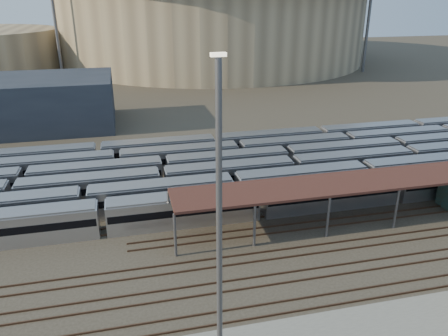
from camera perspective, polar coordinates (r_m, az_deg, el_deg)
ground at (r=47.47m, az=3.72°, el=-11.00°), size 420.00×420.00×0.00m
subway_trains at (r=62.43m, az=-1.56°, el=-0.61°), size 124.98×23.90×3.60m
inspection_shed at (r=57.93m, az=23.96°, el=-1.06°), size 60.30×6.00×5.30m
empty_tracks at (r=43.53m, az=5.69°, el=-14.37°), size 170.00×9.62×0.18m
stadium at (r=181.99m, az=-1.61°, el=19.11°), size 124.00×124.00×32.50m
service_building at (r=97.96m, az=-26.73°, el=7.43°), size 42.00×20.00×10.00m
floodlight_0 at (r=149.10m, az=-21.37°, el=18.67°), size 4.00×1.00×38.40m
floodlight_2 at (r=160.59m, az=18.51°, el=19.17°), size 4.00×1.00×38.40m
floodlight_3 at (r=198.01m, az=-13.52°, el=20.01°), size 4.00×1.00×38.40m
yard_light_pole at (r=26.29m, az=-0.62°, el=-10.50°), size 0.81×0.36×22.87m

